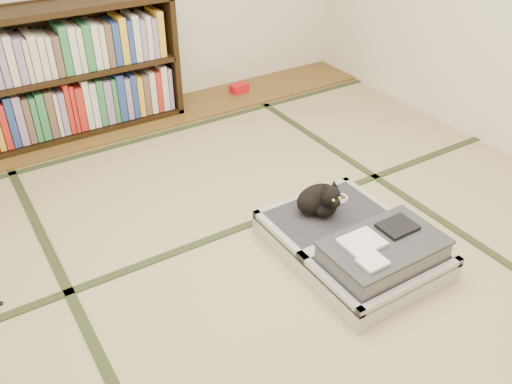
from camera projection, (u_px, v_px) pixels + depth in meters
floor at (284, 266)px, 2.81m from camera, size 4.50×4.50×0.00m
wood_strip at (138, 120)px, 4.21m from camera, size 4.00×0.50×0.02m
red_item at (239, 88)px, 4.62m from camera, size 0.16×0.11×0.07m
tatami_borders at (236, 218)px, 3.16m from camera, size 4.00×4.50×0.01m
bookcase at (76, 73)px, 3.85m from camera, size 1.47×0.34×0.95m
suitcase at (357, 246)px, 2.81m from camera, size 0.67×0.89×0.26m
cat at (321, 199)px, 2.94m from camera, size 0.30×0.30×0.24m
cable_coil at (340, 198)px, 3.09m from camera, size 0.09×0.09×0.02m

